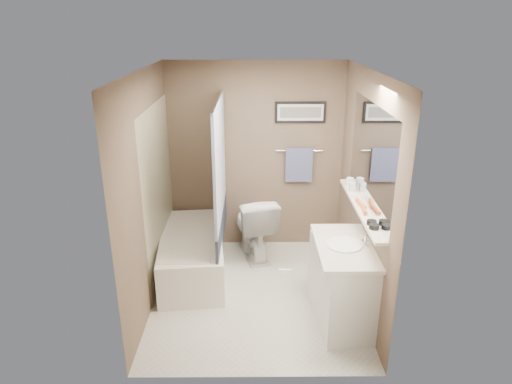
{
  "coord_description": "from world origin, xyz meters",
  "views": [
    {
      "loc": [
        -0.03,
        -4.31,
        2.85
      ],
      "look_at": [
        0.0,
        0.15,
        1.15
      ],
      "focal_mm": 32.0,
      "sensor_mm": 36.0,
      "label": 1
    }
  ],
  "objects_px": {
    "candle_bowl_near": "(374,227)",
    "glass_jar": "(350,182)",
    "toilet": "(254,226)",
    "candle_bowl_far": "(372,223)",
    "vanity": "(343,285)",
    "hair_brush_front": "(364,209)",
    "soap_bottle": "(352,185)",
    "hair_brush_back": "(361,204)",
    "bathtub": "(192,254)"
  },
  "relations": [
    {
      "from": "hair_brush_front",
      "to": "glass_jar",
      "type": "height_order",
      "value": "glass_jar"
    },
    {
      "from": "candle_bowl_far",
      "to": "hair_brush_front",
      "type": "xyz_separation_m",
      "value": [
        0.0,
        0.3,
        0.0
      ]
    },
    {
      "from": "vanity",
      "to": "bathtub",
      "type": "bearing_deg",
      "value": 145.18
    },
    {
      "from": "bathtub",
      "to": "hair_brush_front",
      "type": "relative_size",
      "value": 6.82
    },
    {
      "from": "candle_bowl_near",
      "to": "glass_jar",
      "type": "bearing_deg",
      "value": 90.0
    },
    {
      "from": "candle_bowl_far",
      "to": "toilet",
      "type": "bearing_deg",
      "value": 125.39
    },
    {
      "from": "hair_brush_front",
      "to": "hair_brush_back",
      "type": "distance_m",
      "value": 0.14
    },
    {
      "from": "bathtub",
      "to": "soap_bottle",
      "type": "bearing_deg",
      "value": -11.37
    },
    {
      "from": "bathtub",
      "to": "toilet",
      "type": "height_order",
      "value": "toilet"
    },
    {
      "from": "bathtub",
      "to": "soap_bottle",
      "type": "xyz_separation_m",
      "value": [
        1.79,
        -0.18,
        0.93
      ]
    },
    {
      "from": "hair_brush_front",
      "to": "soap_bottle",
      "type": "distance_m",
      "value": 0.56
    },
    {
      "from": "candle_bowl_far",
      "to": "glass_jar",
      "type": "xyz_separation_m",
      "value": [
        0.0,
        0.99,
        0.03
      ]
    },
    {
      "from": "bathtub",
      "to": "glass_jar",
      "type": "distance_m",
      "value": 2.01
    },
    {
      "from": "toilet",
      "to": "hair_brush_front",
      "type": "distance_m",
      "value": 1.75
    },
    {
      "from": "bathtub",
      "to": "soap_bottle",
      "type": "distance_m",
      "value": 2.02
    },
    {
      "from": "bathtub",
      "to": "vanity",
      "type": "height_order",
      "value": "vanity"
    },
    {
      "from": "bathtub",
      "to": "glass_jar",
      "type": "relative_size",
      "value": 15.0
    },
    {
      "from": "toilet",
      "to": "glass_jar",
      "type": "height_order",
      "value": "glass_jar"
    },
    {
      "from": "candle_bowl_near",
      "to": "hair_brush_back",
      "type": "xyz_separation_m",
      "value": [
        0.0,
        0.53,
        0.0
      ]
    },
    {
      "from": "toilet",
      "to": "hair_brush_back",
      "type": "relative_size",
      "value": 3.76
    },
    {
      "from": "candle_bowl_near",
      "to": "hair_brush_front",
      "type": "height_order",
      "value": "hair_brush_front"
    },
    {
      "from": "candle_bowl_near",
      "to": "candle_bowl_far",
      "type": "relative_size",
      "value": 1.0
    },
    {
      "from": "toilet",
      "to": "hair_brush_front",
      "type": "bearing_deg",
      "value": 117.88
    },
    {
      "from": "vanity",
      "to": "hair_brush_front",
      "type": "xyz_separation_m",
      "value": [
        0.19,
        0.18,
        0.74
      ]
    },
    {
      "from": "bathtub",
      "to": "hair_brush_front",
      "type": "bearing_deg",
      "value": -28.14
    },
    {
      "from": "bathtub",
      "to": "candle_bowl_near",
      "type": "distance_m",
      "value": 2.29
    },
    {
      "from": "candle_bowl_near",
      "to": "candle_bowl_far",
      "type": "xyz_separation_m",
      "value": [
        0.0,
        0.09,
        0.0
      ]
    },
    {
      "from": "toilet",
      "to": "candle_bowl_far",
      "type": "bearing_deg",
      "value": 111.5
    },
    {
      "from": "toilet",
      "to": "candle_bowl_near",
      "type": "xyz_separation_m",
      "value": [
        1.06,
        -1.58,
        0.72
      ]
    },
    {
      "from": "candle_bowl_far",
      "to": "hair_brush_front",
      "type": "height_order",
      "value": "hair_brush_front"
    },
    {
      "from": "hair_brush_back",
      "to": "candle_bowl_far",
      "type": "bearing_deg",
      "value": -90.0
    },
    {
      "from": "candle_bowl_near",
      "to": "hair_brush_front",
      "type": "bearing_deg",
      "value": 90.0
    },
    {
      "from": "bathtub",
      "to": "candle_bowl_near",
      "type": "relative_size",
      "value": 16.67
    },
    {
      "from": "soap_bottle",
      "to": "vanity",
      "type": "bearing_deg",
      "value": -104.12
    },
    {
      "from": "toilet",
      "to": "candle_bowl_far",
      "type": "relative_size",
      "value": 9.19
    },
    {
      "from": "candle_bowl_near",
      "to": "hair_brush_back",
      "type": "relative_size",
      "value": 0.41
    },
    {
      "from": "toilet",
      "to": "hair_brush_back",
      "type": "height_order",
      "value": "hair_brush_back"
    },
    {
      "from": "vanity",
      "to": "hair_brush_back",
      "type": "relative_size",
      "value": 4.09
    },
    {
      "from": "hair_brush_back",
      "to": "hair_brush_front",
      "type": "bearing_deg",
      "value": -90.0
    },
    {
      "from": "toilet",
      "to": "candle_bowl_far",
      "type": "height_order",
      "value": "candle_bowl_far"
    },
    {
      "from": "vanity",
      "to": "toilet",
      "type": "bearing_deg",
      "value": 117.61
    },
    {
      "from": "candle_bowl_near",
      "to": "glass_jar",
      "type": "distance_m",
      "value": 1.08
    },
    {
      "from": "toilet",
      "to": "vanity",
      "type": "relative_size",
      "value": 0.92
    },
    {
      "from": "hair_brush_back",
      "to": "soap_bottle",
      "type": "relative_size",
      "value": 1.6
    },
    {
      "from": "vanity",
      "to": "candle_bowl_near",
      "type": "bearing_deg",
      "value": -54.37
    },
    {
      "from": "toilet",
      "to": "hair_brush_back",
      "type": "xyz_separation_m",
      "value": [
        1.06,
        -1.04,
        0.72
      ]
    },
    {
      "from": "soap_bottle",
      "to": "candle_bowl_near",
      "type": "bearing_deg",
      "value": -90.0
    },
    {
      "from": "candle_bowl_near",
      "to": "soap_bottle",
      "type": "relative_size",
      "value": 0.65
    },
    {
      "from": "candle_bowl_near",
      "to": "glass_jar",
      "type": "xyz_separation_m",
      "value": [
        0.0,
        1.08,
        0.03
      ]
    },
    {
      "from": "bathtub",
      "to": "toilet",
      "type": "xyz_separation_m",
      "value": [
        0.73,
        0.45,
        0.16
      ]
    }
  ]
}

